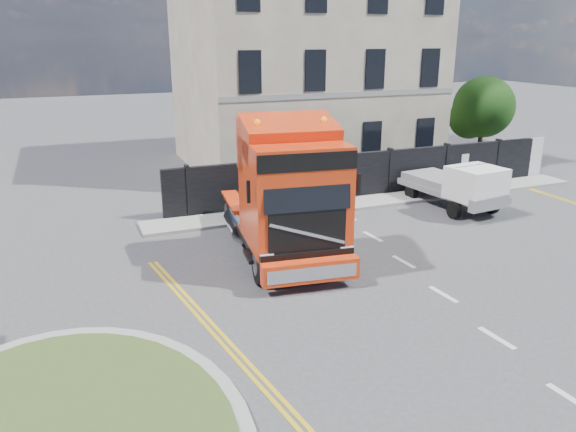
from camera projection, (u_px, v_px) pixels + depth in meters
name	position (u px, v px, depth m)	size (l,w,h in m)	color
ground	(341.00, 307.00, 14.69)	(120.00, 120.00, 0.00)	#424244
hoarding_fence	(380.00, 173.00, 24.67)	(18.80, 0.25, 2.00)	black
georgian_building	(302.00, 56.00, 29.62)	(12.30, 10.30, 12.80)	beige
tree	(480.00, 110.00, 29.58)	(3.20, 3.20, 4.80)	#382619
pavement_far	(379.00, 200.00, 23.96)	(20.00, 1.60, 0.12)	gray
truck	(287.00, 199.00, 17.25)	(3.64, 7.65, 4.42)	black
flatbed_pickup	(466.00, 187.00, 22.32)	(2.34, 4.83, 1.94)	slate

